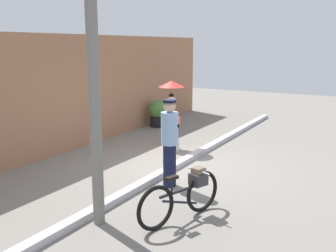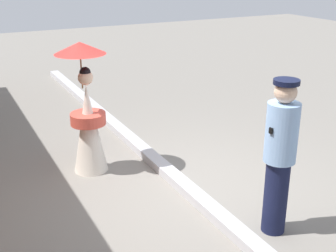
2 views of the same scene
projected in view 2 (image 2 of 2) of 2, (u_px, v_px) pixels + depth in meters
ground_plane at (185, 191)px, 5.85m from camera, size 30.00×30.00×0.00m
sidewalk_curb at (185, 187)px, 5.83m from camera, size 14.00×0.20×0.12m
person_officer at (280, 154)px, 4.68m from camera, size 0.34×0.38×1.74m
person_with_parasol at (87, 112)px, 6.14m from camera, size 0.69×0.69×1.84m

